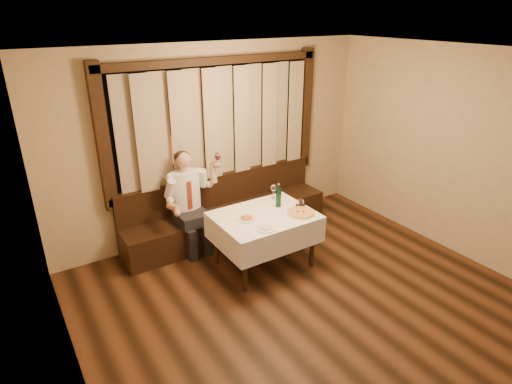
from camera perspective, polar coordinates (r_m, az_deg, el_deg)
room at (r=4.67m, az=6.10°, el=1.82°), size 5.01×6.01×2.81m
banquette at (r=6.50m, az=-3.90°, el=-3.16°), size 3.20×0.61×0.94m
dining_table at (r=5.56m, az=1.11°, el=-4.00°), size 1.27×0.97×0.76m
pizza at (r=5.55m, az=5.96°, el=-2.77°), size 0.37×0.37×0.04m
pasta_red at (r=5.38m, az=-1.27°, el=-3.32°), size 0.25×0.25×0.09m
pasta_cream at (r=5.15m, az=1.31°, el=-4.62°), size 0.25×0.25×0.08m
green_bottle at (r=5.68m, az=3.02°, el=-0.65°), size 0.07×0.07×0.33m
table_wine_glass at (r=5.91m, az=2.34°, el=0.46°), size 0.08×0.08×0.21m
cruet_caddy at (r=5.73m, az=5.93°, el=-1.61°), size 0.13×0.09×0.12m
seated_man at (r=5.96m, az=-9.00°, el=-0.41°), size 0.80×0.60×1.44m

